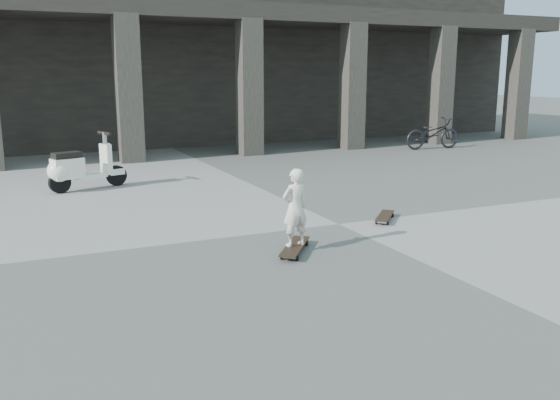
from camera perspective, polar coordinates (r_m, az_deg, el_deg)
name	(u,v)px	position (r m, az deg, el deg)	size (l,w,h in m)	color
ground	(338,224)	(9.85, 5.65, -2.32)	(90.00, 90.00, 0.00)	#4E4E4C
colonnade	(150,56)	(22.54, -12.41, 13.37)	(28.00, 8.82, 6.00)	black
longboard	(295,247)	(8.27, 1.43, -4.53)	(0.80, 0.95, 0.10)	black
skateboard_spare	(385,216)	(10.17, 10.05, -1.56)	(0.71, 0.74, 0.10)	black
child	(295,207)	(8.13, 1.46, -0.72)	(0.40, 0.26, 1.08)	silver
scooter	(75,169)	(13.17, -19.17, 2.86)	(1.68, 0.83, 1.21)	black
bicycle	(433,133)	(20.05, 14.48, 6.22)	(0.67, 1.93, 1.01)	black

